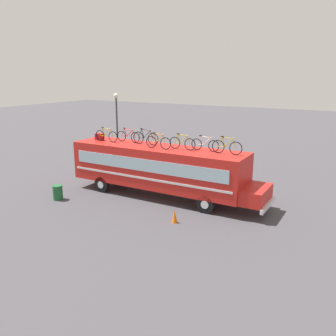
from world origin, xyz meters
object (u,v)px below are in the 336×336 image
Objects in this scene: bus at (160,167)px; traffic_cone at (175,216)px; rooftop_bicycle_5 at (182,143)px; luggage_bag_1 at (99,137)px; rooftop_bicycle_4 at (158,142)px; rooftop_bicycle_2 at (128,136)px; street_lamp at (117,116)px; rooftop_bicycle_1 at (106,136)px; rooftop_bicycle_3 at (146,138)px; rooftop_bicycle_6 at (205,144)px; trash_bin at (58,192)px; rooftop_bicycle_7 at (227,147)px.

bus is 4.32m from traffic_cone.
rooftop_bicycle_5 is at bearing 111.72° from traffic_cone.
rooftop_bicycle_4 reaches higher than luggage_bag_1.
rooftop_bicycle_2 is 8.74m from street_lamp.
rooftop_bicycle_3 is at bearing 9.45° from rooftop_bicycle_1.
rooftop_bicycle_6 is (2.70, 0.35, 1.57)m from bus.
street_lamp reaches higher than bus.
rooftop_bicycle_4 reaches higher than trash_bin.
rooftop_bicycle_7 is 1.99× the size of trash_bin.
bus reaches higher than trash_bin.
rooftop_bicycle_2 reaches higher than trash_bin.
rooftop_bicycle_1 reaches higher than bus.
rooftop_bicycle_4 is 1.93× the size of trash_bin.
bus is at bearing 131.14° from traffic_cone.
rooftop_bicycle_2 is at bearing 175.04° from rooftop_bicycle_5.
street_lamp is (-3.53, 10.35, 3.21)m from trash_bin.
trash_bin is (-3.72, -3.77, -2.99)m from rooftop_bicycle_3.
street_lamp is at bearing 145.37° from rooftop_bicycle_5.
rooftop_bicycle_5 reaches higher than rooftop_bicycle_6.
rooftop_bicycle_5 is at bearing -4.96° from rooftop_bicycle_2.
rooftop_bicycle_2 is at bearing 9.74° from luggage_bag_1.
rooftop_bicycle_6 is at bearing 16.74° from rooftop_bicycle_4.
rooftop_bicycle_3 is 9.80m from street_lamp.
rooftop_bicycle_3 is at bearing 45.33° from trash_bin.
rooftop_bicycle_5 is at bearing -34.63° from street_lamp.
bus is at bearing -177.25° from rooftop_bicycle_7.
rooftop_bicycle_1 is 1.01× the size of rooftop_bicycle_7.
rooftop_bicycle_6 is 9.01m from trash_bin.
bus is at bearing -0.59° from luggage_bag_1.
rooftop_bicycle_4 is at bearing -16.84° from rooftop_bicycle_2.
rooftop_bicycle_3 is 1.10× the size of rooftop_bicycle_5.
rooftop_bicycle_3 reaches higher than trash_bin.
street_lamp is (-8.57, 7.28, 0.25)m from rooftop_bicycle_4.
trash_bin is 11.40m from street_lamp.
rooftop_bicycle_5 is 1.91× the size of trash_bin.
rooftop_bicycle_7 reaches higher than rooftop_bicycle_5.
traffic_cone is (2.67, -3.06, -1.47)m from bus.
bus is 7.11× the size of rooftop_bicycle_2.
street_lamp is at bearing 140.85° from bus.
bus is 1.65m from rooftop_bicycle_4.
rooftop_bicycle_7 is 14.13m from street_lamp.
rooftop_bicycle_5 reaches higher than trash_bin.
rooftop_bicycle_6 is at bearing 13.34° from rooftop_bicycle_5.
rooftop_bicycle_7 is at bearing 3.18° from rooftop_bicycle_5.
rooftop_bicycle_2 is 2.56× the size of traffic_cone.
street_lamp is at bearing 138.22° from traffic_cone.
traffic_cone is (6.50, -2.89, -3.06)m from rooftop_bicycle_1.
rooftop_bicycle_3 is at bearing -178.95° from rooftop_bicycle_6.
rooftop_bicycle_3 reaches higher than traffic_cone.
rooftop_bicycle_7 reaches higher than rooftop_bicycle_2.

